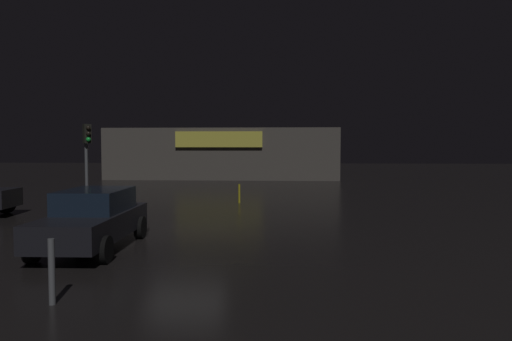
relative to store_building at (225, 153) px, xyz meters
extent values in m
plane|color=black|center=(1.99, -26.06, -2.10)|extent=(120.00, 120.00, 0.00)
cube|color=#4C4742|center=(0.00, 0.01, 0.00)|extent=(19.06, 7.57, 4.19)
cube|color=#E5D84C|center=(0.00, -3.92, 1.17)|extent=(6.88, 0.24, 1.25)
cylinder|color=#595B60|center=(-3.95, -19.65, -0.23)|extent=(0.14, 0.14, 3.74)
cube|color=black|center=(-3.85, -19.77, 1.20)|extent=(0.41, 0.41, 0.88)
sphere|color=black|center=(-3.74, -19.89, 1.46)|extent=(0.20, 0.20, 0.20)
sphere|color=black|center=(-3.74, -19.89, 1.20)|extent=(0.20, 0.20, 0.20)
sphere|color=#19D13F|center=(-3.74, -19.89, 0.94)|extent=(0.20, 0.20, 0.20)
cube|color=black|center=(0.08, -28.74, -1.45)|extent=(1.84, 4.59, 0.65)
cube|color=black|center=(0.07, -28.48, -0.82)|extent=(1.61, 2.33, 0.59)
cylinder|color=black|center=(0.98, -30.22, -1.77)|extent=(0.24, 0.66, 0.66)
cylinder|color=black|center=(-0.74, -30.26, -1.77)|extent=(0.24, 0.66, 0.66)
cylinder|color=black|center=(0.90, -27.22, -1.77)|extent=(0.24, 0.66, 0.66)
cylinder|color=black|center=(-0.82, -27.27, -1.77)|extent=(0.24, 0.66, 0.66)
cylinder|color=black|center=(-6.16, -22.38, -1.74)|extent=(0.73, 0.28, 0.72)
cylinder|color=gold|center=(3.00, -18.40, -1.65)|extent=(0.10, 0.10, 0.91)
cylinder|color=#595B60|center=(1.15, -33.05, -1.53)|extent=(0.11, 0.11, 1.15)
camera|label=1|loc=(5.14, -40.83, 0.64)|focal=33.09mm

